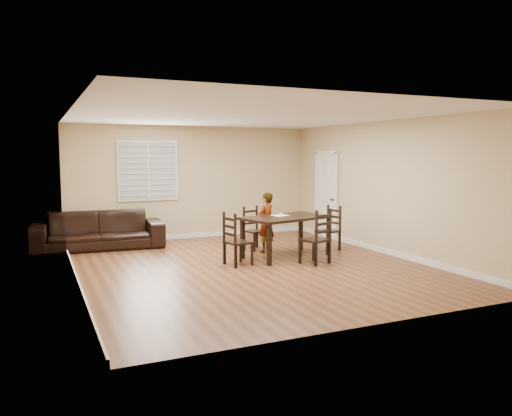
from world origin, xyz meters
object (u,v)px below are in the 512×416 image
Objects in this scene: chair_far at (320,239)px; child at (266,223)px; chair_left at (233,242)px; chair_right at (332,229)px; dining_table at (286,221)px; chair_near at (252,230)px; donut at (281,214)px; sofa at (99,230)px.

child is at bearing -95.35° from chair_far.
chair_right is (2.52, 0.64, -0.02)m from chair_left.
dining_table is at bearing -95.02° from chair_far.
chair_far is at bearing -89.20° from dining_table.
chair_left is (-1.51, 0.56, -0.02)m from chair_far.
dining_table is 1.33m from chair_left.
chair_right is (1.54, -0.73, 0.01)m from chair_near.
dining_table is at bearing -81.83° from donut.
dining_table is 0.22m from donut.
dining_table is 1.12m from chair_near.
donut is (0.13, -0.41, 0.21)m from child.
donut is (-1.29, -0.13, 0.41)m from chair_right.
dining_table is 17.91× the size of donut.
donut is at bearing 80.33° from child.
sofa is at bearing 138.47° from chair_near.
dining_table is 1.86× the size of chair_far.
chair_far reaches higher than dining_table.
sofa is (-2.01, 2.77, -0.05)m from chair_left.
chair_right is (1.02, 1.20, -0.04)m from chair_far.
sofa is (-3.00, 1.41, -0.02)m from chair_near.
chair_near is at bearing 106.14° from donut.
chair_far reaches higher than chair_right.
child is (-0.16, 0.61, -0.10)m from dining_table.
chair_far is (0.52, -1.93, 0.05)m from chair_near.
dining_table is at bearing 77.47° from child.
child is 3.63m from sofa.
chair_far is 1.61m from chair_left.
dining_table is 0.95m from chair_far.
chair_near is 1.69m from chair_left.
dining_table is 4.11m from sofa.
chair_near is at bearing -102.07° from child.
chair_far is at bearing -121.26° from chair_left.
chair_left reaches higher than chair_near.
chair_near is 0.94× the size of chair_left.
donut is (-0.27, 1.07, 0.37)m from chair_far.
chair_left is 1.45m from child.
chair_near is 0.89× the size of chair_far.
chair_far is 1.16m from donut.
chair_right is at bearing 5.62° from donut.
sofa is (-3.52, 3.33, -0.07)m from chair_far.
dining_table reaches higher than sofa.
chair_left is at bearing -157.48° from donut.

